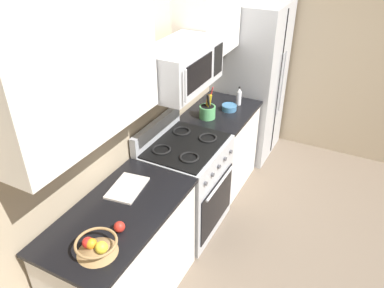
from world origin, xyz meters
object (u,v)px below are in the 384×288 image
at_px(utensil_crock, 207,111).
at_px(bottle_vinegar, 239,97).
at_px(fruit_basket, 96,246).
at_px(cutting_board, 127,188).
at_px(apple_loose, 119,227).
at_px(range_oven, 185,185).
at_px(microwave, 181,66).
at_px(prep_bowl, 229,107).
at_px(refrigerator, 250,81).

xyz_separation_m(utensil_crock, bottle_vinegar, (0.43, -0.17, 0.02)).
relative_size(utensil_crock, bottle_vinegar, 1.63).
relative_size(fruit_basket, cutting_board, 0.79).
xyz_separation_m(utensil_crock, cutting_board, (-1.33, 0.04, -0.07)).
xyz_separation_m(fruit_basket, apple_loose, (0.21, -0.01, -0.02)).
distance_m(range_oven, bottle_vinegar, 1.16).
xyz_separation_m(range_oven, fruit_basket, (-1.35, -0.11, 0.49)).
xyz_separation_m(microwave, cutting_board, (-0.74, 0.07, -0.73)).
relative_size(microwave, utensil_crock, 2.31).
relative_size(microwave, prep_bowl, 4.88).
bearing_deg(cutting_board, range_oven, -7.42).
relative_size(range_oven, cutting_board, 3.30).
height_order(apple_loose, cutting_board, apple_loose).
distance_m(refrigerator, bottle_vinegar, 0.63).
bearing_deg(prep_bowl, utensil_crock, 153.53).
distance_m(refrigerator, utensil_crock, 1.06).
bearing_deg(bottle_vinegar, fruit_basket, 179.91).
relative_size(range_oven, bottle_vinegar, 5.29).
bearing_deg(bottle_vinegar, apple_loose, -179.78).
bearing_deg(microwave, refrigerator, -1.59).
height_order(utensil_crock, prep_bowl, utensil_crock).
xyz_separation_m(apple_loose, bottle_vinegar, (2.15, 0.01, 0.06)).
distance_m(fruit_basket, prep_bowl, 2.20).
relative_size(refrigerator, bottle_vinegar, 9.09).
bearing_deg(cutting_board, fruit_basket, -160.97).
bearing_deg(microwave, bottle_vinegar, -7.96).
relative_size(microwave, apple_loose, 10.44).
bearing_deg(bottle_vinegar, refrigerator, 8.89).
bearing_deg(bottle_vinegar, range_oven, 173.61).
xyz_separation_m(utensil_crock, apple_loose, (-1.72, -0.18, -0.04)).
distance_m(range_oven, refrigerator, 1.70).
xyz_separation_m(apple_loose, prep_bowl, (1.98, 0.05, -0.01)).
xyz_separation_m(fruit_basket, cutting_board, (0.60, 0.21, -0.04)).
bearing_deg(refrigerator, fruit_basket, -178.21).
height_order(microwave, cutting_board, microwave).
xyz_separation_m(refrigerator, microwave, (-1.64, 0.05, 0.71)).
bearing_deg(range_oven, bottle_vinegar, -6.39).
height_order(microwave, utensil_crock, microwave).
xyz_separation_m(fruit_basket, bottle_vinegar, (2.37, -0.00, 0.04)).
bearing_deg(cutting_board, utensil_crock, -1.78).
distance_m(fruit_basket, bottle_vinegar, 2.37).
distance_m(fruit_basket, apple_loose, 0.21).
bearing_deg(utensil_crock, range_oven, -174.59).
bearing_deg(bottle_vinegar, utensil_crock, 158.59).
height_order(apple_loose, prep_bowl, apple_loose).
bearing_deg(refrigerator, cutting_board, 177.26).
bearing_deg(fruit_basket, apple_loose, -3.31).
bearing_deg(utensil_crock, apple_loose, -174.08).
bearing_deg(apple_loose, refrigerator, 2.18).
height_order(refrigerator, microwave, refrigerator).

